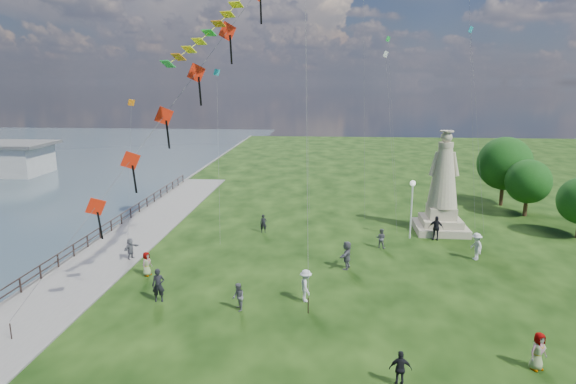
# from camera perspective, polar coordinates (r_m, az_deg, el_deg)

# --- Properties ---
(waterfront) EXTENTS (200.00, 200.00, 1.51)m
(waterfront) POSITION_cam_1_polar(r_m,az_deg,el_deg) (36.08, -23.25, -7.88)
(waterfront) COLOR #32404B
(waterfront) RESTS_ON ground
(statue) EXTENTS (4.13, 4.13, 8.34)m
(statue) POSITION_cam_1_polar(r_m,az_deg,el_deg) (41.25, 17.83, -0.26)
(statue) COLOR tan
(statue) RESTS_ON ground
(lamppost) EXTENTS (0.43, 0.43, 4.67)m
(lamppost) POSITION_cam_1_polar(r_m,az_deg,el_deg) (38.64, 14.49, -0.57)
(lamppost) COLOR silver
(lamppost) RESTS_ON ground
(tree_row) EXTENTS (6.98, 14.69, 6.89)m
(tree_row) POSITION_cam_1_polar(r_m,az_deg,el_deg) (49.70, 26.13, 1.91)
(tree_row) COLOR #382314
(tree_row) RESTS_ON ground
(person_0) EXTENTS (0.77, 0.57, 1.92)m
(person_0) POSITION_cam_1_polar(r_m,az_deg,el_deg) (28.39, -15.11, -10.63)
(person_0) COLOR black
(person_0) RESTS_ON ground
(person_1) EXTENTS (0.70, 0.87, 1.54)m
(person_1) POSITION_cam_1_polar(r_m,az_deg,el_deg) (26.63, -5.92, -12.29)
(person_1) COLOR #595960
(person_1) RESTS_ON ground
(person_2) EXTENTS (0.92, 1.33, 1.87)m
(person_2) POSITION_cam_1_polar(r_m,az_deg,el_deg) (27.48, 2.12, -11.04)
(person_2) COLOR silver
(person_2) RESTS_ON ground
(person_3) EXTENTS (0.92, 0.48, 1.55)m
(person_3) POSITION_cam_1_polar(r_m,az_deg,el_deg) (21.17, 13.19, -19.71)
(person_3) COLOR black
(person_3) RESTS_ON ground
(person_4) EXTENTS (0.97, 0.82, 1.70)m
(person_4) POSITION_cam_1_polar(r_m,az_deg,el_deg) (24.13, 27.51, -16.39)
(person_4) COLOR #595960
(person_4) RESTS_ON ground
(person_5) EXTENTS (1.04, 1.50, 1.49)m
(person_5) POSITION_cam_1_polar(r_m,az_deg,el_deg) (35.27, -18.15, -6.53)
(person_5) COLOR #595960
(person_5) RESTS_ON ground
(person_6) EXTENTS (0.61, 0.45, 1.52)m
(person_6) POSITION_cam_1_polar(r_m,az_deg,el_deg) (39.60, -2.92, -3.76)
(person_6) COLOR black
(person_6) RESTS_ON ground
(person_7) EXTENTS (0.83, 0.65, 1.49)m
(person_7) POSITION_cam_1_polar(r_m,az_deg,el_deg) (36.61, 10.95, -5.40)
(person_7) COLOR #595960
(person_7) RESTS_ON ground
(person_8) EXTENTS (0.91, 1.36, 1.92)m
(person_8) POSITION_cam_1_polar(r_m,az_deg,el_deg) (36.00, 21.41, -6.03)
(person_8) COLOR silver
(person_8) RESTS_ON ground
(person_9) EXTENTS (1.22, 0.80, 1.91)m
(person_9) POSITION_cam_1_polar(r_m,az_deg,el_deg) (39.45, 17.13, -4.09)
(person_9) COLOR black
(person_9) RESTS_ON ground
(person_10) EXTENTS (0.68, 0.87, 1.57)m
(person_10) POSITION_cam_1_polar(r_m,az_deg,el_deg) (32.25, -16.40, -8.16)
(person_10) COLOR #595960
(person_10) RESTS_ON ground
(person_11) EXTENTS (1.24, 1.90, 1.89)m
(person_11) POSITION_cam_1_polar(r_m,az_deg,el_deg) (32.24, 6.99, -7.41)
(person_11) COLOR #595960
(person_11) RESTS_ON ground
(red_kite_train) EXTENTS (12.89, 9.35, 19.56)m
(red_kite_train) POSITION_cam_1_polar(r_m,az_deg,el_deg) (26.25, -11.16, 12.87)
(red_kite_train) COLOR black
(red_kite_train) RESTS_ON ground
(small_kites) EXTENTS (28.39, 19.17, 33.65)m
(small_kites) POSITION_cam_1_polar(r_m,az_deg,el_deg) (43.83, 7.47, 17.23)
(small_kites) COLOR teal
(small_kites) RESTS_ON ground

